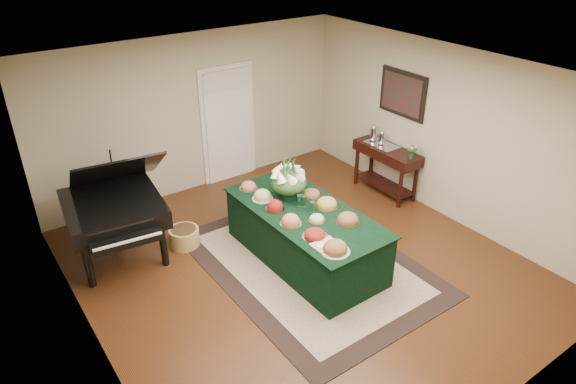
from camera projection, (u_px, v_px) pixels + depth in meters
ground at (300, 266)px, 7.17m from camera, size 6.00×6.00×0.00m
area_rug at (309, 263)px, 7.22m from camera, size 2.52×3.53×0.01m
kitchen_doorway at (228, 125)px, 9.11m from camera, size 1.05×0.07×2.10m
buffet_table at (305, 235)px, 7.14m from camera, size 1.18×2.45×0.79m
food_platters at (303, 207)px, 6.94m from camera, size 0.99×2.32×0.12m
cutting_board at (327, 244)px, 6.20m from camera, size 0.33×0.33×0.10m
green_goblets at (307, 203)px, 6.95m from camera, size 0.18×0.32×0.18m
floral_centerpiece at (289, 179)px, 7.13m from camera, size 0.51×0.51×0.51m
grand_piano at (114, 208)px, 7.04m from camera, size 1.54×1.67×1.60m
wicker_basket at (184, 237)px, 7.57m from camera, size 0.44×0.44×0.27m
mahogany_sideboard at (387, 158)px, 8.77m from camera, size 0.45×1.25×0.85m
tea_service at (378, 137)px, 8.79m from camera, size 0.34×0.58×0.30m
pink_bouquet at (412, 149)px, 8.22m from camera, size 0.20×0.20×0.25m
wall_painting at (403, 94)px, 8.35m from camera, size 0.05×0.95×0.75m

